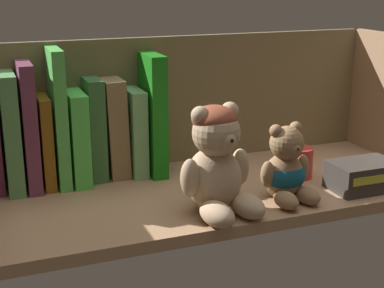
# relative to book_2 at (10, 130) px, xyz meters

# --- Properties ---
(shelf_board) EXTENTS (0.81, 0.32, 0.02)m
(shelf_board) POSITION_rel_book_2_xyz_m (0.31, -0.14, -0.11)
(shelf_board) COLOR #A87F5B
(shelf_board) RESTS_ON ground
(shelf_back_panel) EXTENTS (0.83, 0.01, 0.27)m
(shelf_back_panel) POSITION_rel_book_2_xyz_m (0.31, 0.03, 0.01)
(shelf_back_panel) COLOR olive
(shelf_back_panel) RESTS_ON ground
(book_2) EXTENTS (0.03, 0.14, 0.20)m
(book_2) POSITION_rel_book_2_xyz_m (0.00, 0.00, 0.00)
(book_2) COLOR #559254
(book_2) RESTS_ON shelf_board
(book_3) EXTENTS (0.02, 0.14, 0.22)m
(book_3) POSITION_rel_book_2_xyz_m (0.03, 0.00, 0.01)
(book_3) COLOR #6C354F
(book_3) RESTS_ON shelf_board
(book_4) EXTENTS (0.02, 0.13, 0.16)m
(book_4) POSITION_rel_book_2_xyz_m (0.06, 0.00, -0.02)
(book_4) COLOR brown
(book_4) RESTS_ON shelf_board
(book_5) EXTENTS (0.02, 0.14, 0.24)m
(book_5) POSITION_rel_book_2_xyz_m (0.08, 0.00, 0.02)
(book_5) COLOR #50BB4E
(book_5) RESTS_ON shelf_board
(book_6) EXTENTS (0.03, 0.14, 0.16)m
(book_6) POSITION_rel_book_2_xyz_m (0.11, 0.00, -0.02)
(book_6) COLOR #4DCA4B
(book_6) RESTS_ON shelf_board
(book_7) EXTENTS (0.03, 0.10, 0.18)m
(book_7) POSITION_rel_book_2_xyz_m (0.14, 0.00, -0.01)
(book_7) COLOR #366635
(book_7) RESTS_ON shelf_board
(book_8) EXTENTS (0.04, 0.09, 0.18)m
(book_8) POSITION_rel_book_2_xyz_m (0.18, 0.00, -0.01)
(book_8) COLOR olive
(book_8) RESTS_ON shelf_board
(book_9) EXTENTS (0.03, 0.12, 0.16)m
(book_9) POSITION_rel_book_2_xyz_m (0.22, 0.00, -0.02)
(book_9) COLOR #6AA969
(book_9) RESTS_ON shelf_board
(book_10) EXTENTS (0.03, 0.14, 0.22)m
(book_10) POSITION_rel_book_2_xyz_m (0.25, 0.00, 0.01)
(book_10) COLOR #177515
(book_10) RESTS_ON shelf_board
(teddy_bear_larger) EXTENTS (0.13, 0.13, 0.17)m
(teddy_bear_larger) POSITION_rel_book_2_xyz_m (0.29, -0.24, -0.02)
(teddy_bear_larger) COLOR tan
(teddy_bear_larger) RESTS_ON shelf_board
(teddy_bear_smaller) EXTENTS (0.10, 0.10, 0.13)m
(teddy_bear_smaller) POSITION_rel_book_2_xyz_m (0.41, -0.23, -0.05)
(teddy_bear_smaller) COLOR #93704C
(teddy_bear_smaller) RESTS_ON shelf_board
(pillar_candle) EXTENTS (0.05, 0.05, 0.06)m
(pillar_candle) POSITION_rel_book_2_xyz_m (0.49, -0.14, -0.07)
(pillar_candle) COLOR #C63833
(pillar_candle) RESTS_ON shelf_board
(small_product_box) EXTENTS (0.11, 0.08, 0.05)m
(small_product_box) POSITION_rel_book_2_xyz_m (0.56, -0.24, -0.08)
(small_product_box) COLOR #38332D
(small_product_box) RESTS_ON shelf_board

